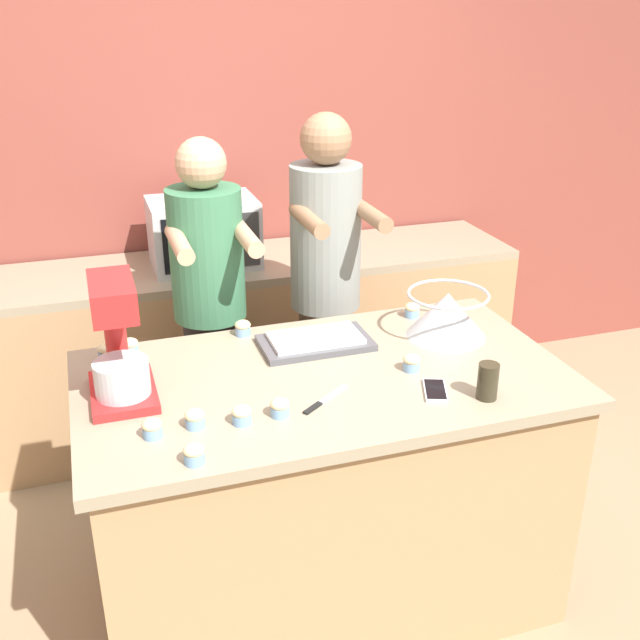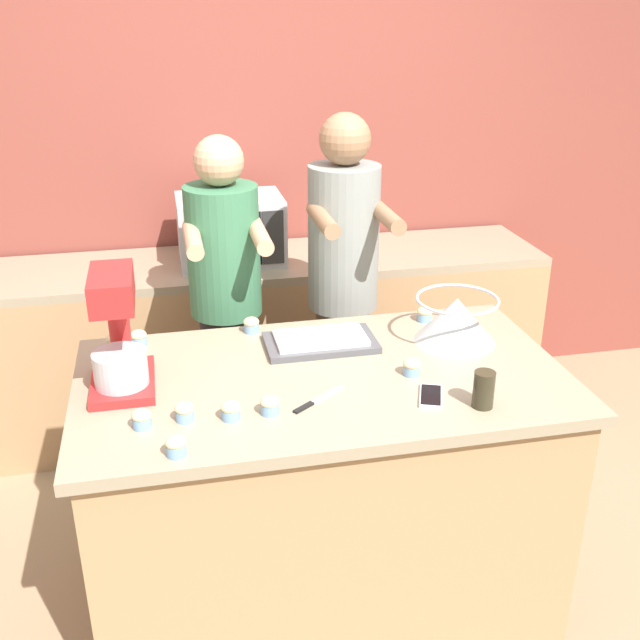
# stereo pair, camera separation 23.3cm
# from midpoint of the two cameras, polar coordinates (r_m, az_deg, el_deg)

# --- Properties ---
(ground_plane) EXTENTS (16.00, 16.00, 0.00)m
(ground_plane) POSITION_cam_midpoint_polar(r_m,az_deg,el_deg) (3.06, -2.04, -19.91)
(ground_plane) COLOR #937A5B
(back_wall) EXTENTS (10.00, 0.06, 2.70)m
(back_wall) POSITION_cam_midpoint_polar(r_m,az_deg,el_deg) (3.94, -9.38, 12.28)
(back_wall) COLOR brown
(back_wall) RESTS_ON ground_plane
(island_counter) EXTENTS (1.63, 0.91, 0.93)m
(island_counter) POSITION_cam_midpoint_polar(r_m,az_deg,el_deg) (2.75, -2.18, -12.81)
(island_counter) COLOR #A87F56
(island_counter) RESTS_ON ground_plane
(back_counter) EXTENTS (2.80, 0.60, 0.90)m
(back_counter) POSITION_cam_midpoint_polar(r_m,az_deg,el_deg) (3.89, -7.66, -1.78)
(back_counter) COLOR #A87F56
(back_counter) RESTS_ON ground_plane
(person_left) EXTENTS (0.32, 0.49, 1.61)m
(person_left) POSITION_cam_midpoint_polar(r_m,az_deg,el_deg) (3.15, -10.41, -0.11)
(person_left) COLOR #232328
(person_left) RESTS_ON ground_plane
(person_right) EXTENTS (0.32, 0.49, 1.68)m
(person_right) POSITION_cam_midpoint_polar(r_m,az_deg,el_deg) (3.22, -1.63, 1.66)
(person_right) COLOR brown
(person_right) RESTS_ON ground_plane
(stand_mixer) EXTENTS (0.20, 0.30, 0.40)m
(stand_mixer) POSITION_cam_midpoint_polar(r_m,az_deg,el_deg) (2.41, -17.85, -2.03)
(stand_mixer) COLOR red
(stand_mixer) RESTS_ON island_counter
(mixing_bowl) EXTENTS (0.30, 0.30, 0.17)m
(mixing_bowl) POSITION_cam_midpoint_polar(r_m,az_deg,el_deg) (2.77, 7.30, 0.47)
(mixing_bowl) COLOR #BCBCC1
(mixing_bowl) RESTS_ON island_counter
(baking_tray) EXTENTS (0.40, 0.23, 0.04)m
(baking_tray) POSITION_cam_midpoint_polar(r_m,az_deg,el_deg) (2.70, -2.82, -1.69)
(baking_tray) COLOR #4C4C51
(baking_tray) RESTS_ON island_counter
(microwave_oven) EXTENTS (0.50, 0.35, 0.32)m
(microwave_oven) POSITION_cam_midpoint_polar(r_m,az_deg,el_deg) (3.65, -10.69, 6.54)
(microwave_oven) COLOR #B7B7BC
(microwave_oven) RESTS_ON back_counter
(cell_phone) EXTENTS (0.12, 0.16, 0.01)m
(cell_phone) POSITION_cam_midpoint_polar(r_m,az_deg,el_deg) (2.41, 6.04, -5.42)
(cell_phone) COLOR silver
(cell_phone) RESTS_ON island_counter
(drinking_glass) EXTENTS (0.07, 0.07, 0.12)m
(drinking_glass) POSITION_cam_midpoint_polar(r_m,az_deg,el_deg) (2.37, 9.94, -4.69)
(drinking_glass) COLOR #332D1E
(drinking_glass) RESTS_ON island_counter
(knife) EXTENTS (0.19, 0.14, 0.01)m
(knife) POSITION_cam_midpoint_polar(r_m,az_deg,el_deg) (2.34, -2.62, -6.26)
(knife) COLOR #BCBCC1
(knife) RESTS_ON island_counter
(cupcake_0) EXTENTS (0.06, 0.06, 0.06)m
(cupcake_0) POSITION_cam_midpoint_polar(r_m,az_deg,el_deg) (2.73, -18.34, -2.33)
(cupcake_0) COLOR #759EC6
(cupcake_0) RESTS_ON island_counter
(cupcake_1) EXTENTS (0.06, 0.06, 0.06)m
(cupcake_1) POSITION_cam_midpoint_polar(r_m,az_deg,el_deg) (2.24, -15.63, -8.01)
(cupcake_1) COLOR #759EC6
(cupcake_1) RESTS_ON island_counter
(cupcake_2) EXTENTS (0.06, 0.06, 0.06)m
(cupcake_2) POSITION_cam_midpoint_polar(r_m,az_deg,el_deg) (2.25, -12.48, -7.40)
(cupcake_2) COLOR #759EC6
(cupcake_2) RESTS_ON island_counter
(cupcake_3) EXTENTS (0.06, 0.06, 0.06)m
(cupcake_3) POSITION_cam_midpoint_polar(r_m,az_deg,el_deg) (2.80, -8.28, -0.64)
(cupcake_3) COLOR #759EC6
(cupcake_3) RESTS_ON island_counter
(cupcake_4) EXTENTS (0.06, 0.06, 0.06)m
(cupcake_4) POSITION_cam_midpoint_polar(r_m,az_deg,el_deg) (2.25, -8.98, -7.21)
(cupcake_4) COLOR #759EC6
(cupcake_4) RESTS_ON island_counter
(cupcake_5) EXTENTS (0.06, 0.06, 0.06)m
(cupcake_5) POSITION_cam_midpoint_polar(r_m,az_deg,el_deg) (2.52, 4.38, -3.30)
(cupcake_5) COLOR #759EC6
(cupcake_5) RESTS_ON island_counter
(cupcake_6) EXTENTS (0.06, 0.06, 0.06)m
(cupcake_6) POSITION_cam_midpoint_polar(r_m,az_deg,el_deg) (2.75, -16.66, -1.97)
(cupcake_6) COLOR #759EC6
(cupcake_6) RESTS_ON island_counter
(cupcake_7) EXTENTS (0.06, 0.06, 0.06)m
(cupcake_7) POSITION_cam_midpoint_polar(r_m,az_deg,el_deg) (2.94, 4.81, 0.73)
(cupcake_7) COLOR #759EC6
(cupcake_7) RESTS_ON island_counter
(cupcake_8) EXTENTS (0.06, 0.06, 0.06)m
(cupcake_8) POSITION_cam_midpoint_polar(r_m,az_deg,el_deg) (2.10, -12.79, -9.98)
(cupcake_8) COLOR #759EC6
(cupcake_8) RESTS_ON island_counter
(cupcake_9) EXTENTS (0.06, 0.06, 0.06)m
(cupcake_9) POSITION_cam_midpoint_polar(r_m,az_deg,el_deg) (2.27, -6.04, -6.70)
(cupcake_9) COLOR #759EC6
(cupcake_9) RESTS_ON island_counter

